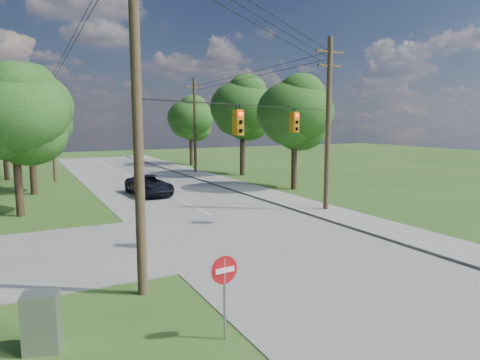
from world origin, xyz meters
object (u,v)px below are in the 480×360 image
car_main_north (149,185)px  do_not_enter_sign (224,278)px  pole_sw (137,98)px  control_cabinet (41,322)px  pole_north_w (52,126)px  pole_ne (328,122)px  pole_north_e (195,125)px

car_main_north → do_not_enter_sign: do_not_enter_sign is taller
pole_sw → control_cabinet: size_ratio=8.19×
do_not_enter_sign → pole_north_w: bearing=88.0°
pole_ne → car_main_north: pole_ne is taller
pole_north_w → do_not_enter_sign: size_ratio=4.53×
pole_ne → pole_sw: bearing=-150.6°
pole_sw → control_cabinet: (-3.05, -2.31, -5.50)m
pole_north_w → do_not_enter_sign: 33.66m
pole_north_e → do_not_enter_sign: bearing=-110.3°
pole_north_e → pole_north_w: 13.90m
pole_ne → control_cabinet: (-16.55, -9.91, -4.74)m
pole_north_e → car_main_north: pole_north_e is taller
pole_sw → pole_north_e: bearing=65.5°
car_main_north → pole_north_e: bearing=50.3°
pole_ne → car_main_north: bearing=127.9°
car_main_north → control_cabinet: size_ratio=3.60×
pole_north_e → car_main_north: bearing=-125.7°
pole_ne → pole_north_w: bearing=122.3°
pole_sw → pole_north_e: pole_sw is taller
control_cabinet → pole_sw: bearing=51.4°
pole_ne → pole_north_e: 22.00m
pole_north_w → do_not_enter_sign: bearing=-87.4°
control_cabinet → do_not_enter_sign: 4.52m
pole_sw → do_not_enter_sign: (1.10, -3.84, -4.61)m
pole_ne → car_main_north: 14.19m
pole_north_w → pole_sw: bearing=-89.2°
pole_sw → car_main_north: (5.27, 18.16, -5.46)m
pole_sw → pole_ne: pole_sw is taller
pole_north_e → do_not_enter_sign: pole_north_e is taller
pole_sw → do_not_enter_sign: bearing=-74.0°
pole_ne → do_not_enter_sign: 17.30m
pole_sw → car_main_north: pole_sw is taller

